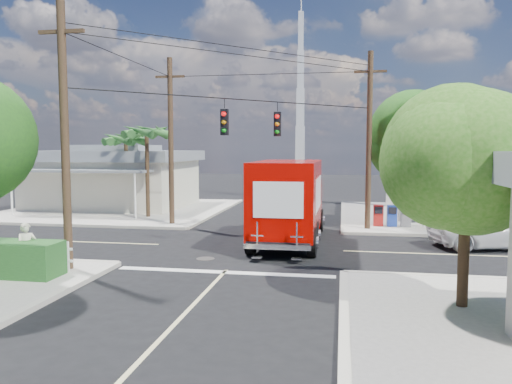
# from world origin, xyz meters

# --- Properties ---
(ground) EXTENTS (120.00, 120.00, 0.00)m
(ground) POSITION_xyz_m (0.00, 0.00, 0.00)
(ground) COLOR black
(ground) RESTS_ON ground
(sidewalk_ne) EXTENTS (14.12, 14.12, 0.14)m
(sidewalk_ne) POSITION_xyz_m (10.88, 10.88, 0.07)
(sidewalk_ne) COLOR #9B968C
(sidewalk_ne) RESTS_ON ground
(sidewalk_nw) EXTENTS (14.12, 14.12, 0.14)m
(sidewalk_nw) POSITION_xyz_m (-10.88, 10.88, 0.07)
(sidewalk_nw) COLOR #9B968C
(sidewalk_nw) RESTS_ON ground
(road_markings) EXTENTS (32.00, 32.00, 0.01)m
(road_markings) POSITION_xyz_m (0.00, -1.47, 0.01)
(road_markings) COLOR beige
(road_markings) RESTS_ON ground
(building_ne) EXTENTS (11.80, 10.20, 4.50)m
(building_ne) POSITION_xyz_m (12.50, 11.97, 2.32)
(building_ne) COLOR silver
(building_ne) RESTS_ON sidewalk_ne
(building_nw) EXTENTS (10.80, 10.20, 4.30)m
(building_nw) POSITION_xyz_m (-12.00, 12.46, 2.22)
(building_nw) COLOR beige
(building_nw) RESTS_ON sidewalk_nw
(radio_tower) EXTENTS (0.80, 0.80, 17.00)m
(radio_tower) POSITION_xyz_m (0.50, 20.00, 5.64)
(radio_tower) COLOR silver
(radio_tower) RESTS_ON ground
(tree_ne_front) EXTENTS (4.21, 4.14, 6.66)m
(tree_ne_front) POSITION_xyz_m (7.21, 6.76, 4.77)
(tree_ne_front) COLOR #422D1C
(tree_ne_front) RESTS_ON sidewalk_ne
(tree_ne_back) EXTENTS (3.77, 3.66, 5.82)m
(tree_ne_back) POSITION_xyz_m (9.81, 8.96, 4.19)
(tree_ne_back) COLOR #422D1C
(tree_ne_back) RESTS_ON sidewalk_ne
(tree_se) EXTENTS (3.67, 3.54, 5.62)m
(tree_se) POSITION_xyz_m (7.01, -7.24, 4.04)
(tree_se) COLOR #422D1C
(tree_se) RESTS_ON sidewalk_se
(palm_nw_front) EXTENTS (3.01, 3.08, 5.59)m
(palm_nw_front) POSITION_xyz_m (-7.50, 7.50, 5.04)
(palm_nw_front) COLOR #422D1C
(palm_nw_front) RESTS_ON sidewalk_nw
(palm_nw_back) EXTENTS (3.01, 3.08, 5.19)m
(palm_nw_back) POSITION_xyz_m (-9.50, 9.00, 4.67)
(palm_nw_back) COLOR #422D1C
(palm_nw_back) RESTS_ON sidewalk_nw
(utility_poles) EXTENTS (12.00, 10.68, 9.00)m
(utility_poles) POSITION_xyz_m (-1.58, 1.60, 4.67)
(utility_poles) COLOR #473321
(utility_poles) RESTS_ON ground
(vending_boxes) EXTENTS (1.90, 0.50, 1.10)m
(vending_boxes) POSITION_xyz_m (6.50, 6.20, 0.69)
(vending_boxes) COLOR maroon
(vending_boxes) RESTS_ON sidewalk_ne
(delivery_truck) EXTENTS (2.76, 8.49, 3.66)m
(delivery_truck) POSITION_xyz_m (1.59, 1.51, 1.86)
(delivery_truck) COLOR black
(delivery_truck) RESTS_ON ground
(parked_car) EXTENTS (5.56, 3.52, 1.43)m
(parked_car) POSITION_xyz_m (10.23, 1.77, 0.72)
(parked_car) COLOR silver
(parked_car) RESTS_ON ground
(pedestrian) EXTENTS (0.71, 0.70, 1.66)m
(pedestrian) POSITION_xyz_m (-6.16, -6.07, 0.97)
(pedestrian) COLOR beige
(pedestrian) RESTS_ON sidewalk_sw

